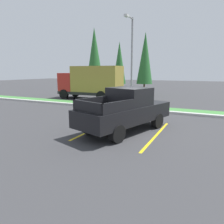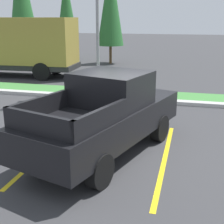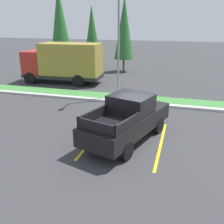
{
  "view_description": "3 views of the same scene",
  "coord_description": "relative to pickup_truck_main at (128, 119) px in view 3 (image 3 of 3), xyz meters",
  "views": [
    {
      "loc": [
        3.09,
        -9.54,
        2.86
      ],
      "look_at": [
        -1.39,
        -0.28,
        0.85
      ],
      "focal_mm": 33.36,
      "sensor_mm": 36.0,
      "label": 1
    },
    {
      "loc": [
        1.48,
        -7.87,
        3.44
      ],
      "look_at": [
        -0.65,
        0.47,
        0.86
      ],
      "focal_mm": 51.15,
      "sensor_mm": 36.0,
      "label": 2
    },
    {
      "loc": [
        1.7,
        -10.99,
        5.24
      ],
      "look_at": [
        -1.33,
        -0.38,
        1.29
      ],
      "focal_mm": 41.37,
      "sensor_mm": 36.0,
      "label": 3
    }
  ],
  "objects": [
    {
      "name": "parking_line_near",
      "position": [
        -1.57,
        -0.05,
        -1.04
      ],
      "size": [
        0.12,
        4.8,
        0.01
      ],
      "primitive_type": "cube",
      "color": "yellow",
      "rests_on": "ground"
    },
    {
      "name": "cypress_tree_center",
      "position": [
        -4.09,
        16.2,
        3.41
      ],
      "size": [
        1.96,
        1.96,
        7.55
      ],
      "color": "brown",
      "rests_on": "ground"
    },
    {
      "name": "cypress_tree_leftmost",
      "position": [
        -11.45,
        16.58,
        4.13
      ],
      "size": [
        2.28,
        2.28,
        8.78
      ],
      "color": "brown",
      "rests_on": "ground"
    },
    {
      "name": "pickup_truck_main",
      "position": [
        0.0,
        0.0,
        0.0
      ],
      "size": [
        3.35,
        5.54,
        2.1
      ],
      "color": "black",
      "rests_on": "ground"
    },
    {
      "name": "cypress_tree_left_inner",
      "position": [
        -7.92,
        17.13,
        2.95
      ],
      "size": [
        1.76,
        1.76,
        6.77
      ],
      "color": "brown",
      "rests_on": "ground"
    },
    {
      "name": "street_light",
      "position": [
        -2.1,
        6.12,
        2.9
      ],
      "size": [
        0.24,
        1.49,
        6.79
      ],
      "color": "gray",
      "rests_on": "ground"
    },
    {
      "name": "curb_strip",
      "position": [
        0.58,
        5.38,
        -0.97
      ],
      "size": [
        56.0,
        0.4,
        0.15
      ],
      "primitive_type": "cube",
      "color": "#B2B2AD",
      "rests_on": "ground"
    },
    {
      "name": "ground_plane",
      "position": [
        0.58,
        0.38,
        -1.04
      ],
      "size": [
        120.0,
        120.0,
        0.0
      ],
      "primitive_type": "plane",
      "color": "#38383A"
    },
    {
      "name": "grass_median",
      "position": [
        0.58,
        6.48,
        -1.01
      ],
      "size": [
        56.0,
        1.8,
        0.06
      ],
      "primitive_type": "cube",
      "color": "#42843D",
      "rests_on": "ground"
    },
    {
      "name": "parking_line_far",
      "position": [
        1.53,
        -0.05,
        -1.04
      ],
      "size": [
        0.12,
        4.8,
        0.01
      ],
      "primitive_type": "cube",
      "color": "yellow",
      "rests_on": "ground"
    },
    {
      "name": "cargo_truck_distant",
      "position": [
        -7.81,
        9.67,
        0.81
      ],
      "size": [
        6.9,
        2.76,
        3.4
      ],
      "color": "black",
      "rests_on": "ground"
    }
  ]
}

